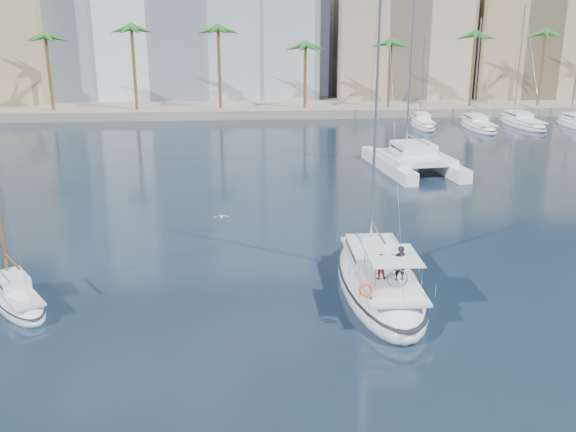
{
  "coord_description": "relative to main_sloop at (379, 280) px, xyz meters",
  "views": [
    {
      "loc": [
        -3.13,
        -32.65,
        13.67
      ],
      "look_at": [
        -0.57,
        1.5,
        2.86
      ],
      "focal_mm": 40.0,
      "sensor_mm": 36.0,
      "label": 1
    }
  ],
  "objects": [
    {
      "name": "quay",
      "position": [
        -3.84,
        63.57,
        0.05
      ],
      "size": [
        120.0,
        14.0,
        1.2
      ],
      "primitive_type": "cube",
      "color": "gray",
      "rests_on": "ground"
    },
    {
      "name": "catamaran",
      "position": [
        8.77,
        26.32,
        0.59
      ],
      "size": [
        7.37,
        12.61,
        17.48
      ],
      "rotation": [
        0.0,
        0.0,
        0.12
      ],
      "color": "white",
      "rests_on": "ground"
    },
    {
      "name": "small_sloop",
      "position": [
        -18.09,
        -0.42,
        -0.18
      ],
      "size": [
        5.07,
        6.34,
        9.02
      ],
      "rotation": [
        0.0,
        0.0,
        0.58
      ],
      "color": "white",
      "rests_on": "ground"
    },
    {
      "name": "moored_yacht_c",
      "position": [
        29.16,
        49.57,
        -0.55
      ],
      "size": [
        3.98,
        12.33,
        15.54
      ],
      "primitive_type": null,
      "rotation": [
        0.0,
        0.0,
        0.03
      ],
      "color": "white",
      "rests_on": "ground"
    },
    {
      "name": "palm_centre",
      "position": [
        -3.84,
        59.57,
        9.73
      ],
      "size": [
        3.6,
        3.6,
        12.3
      ],
      "color": "brown",
      "rests_on": "ground"
    },
    {
      "name": "seagull",
      "position": [
        -8.31,
        9.68,
        0.6
      ],
      "size": [
        1.03,
        0.44,
        0.19
      ],
      "color": "silver",
      "rests_on": "ground"
    },
    {
      "name": "building_tan_right",
      "position": [
        38.16,
        70.57,
        8.45
      ],
      "size": [
        18.0,
        12.0,
        18.0
      ],
      "primitive_type": "cube",
      "color": "tan",
      "rests_on": "ground"
    },
    {
      "name": "main_sloop",
      "position": [
        0.0,
        0.0,
        0.0
      ],
      "size": [
        4.15,
        12.56,
        18.56
      ],
      "rotation": [
        0.0,
        0.0,
        -0.01
      ],
      "color": "white",
      "rests_on": "ground"
    },
    {
      "name": "moored_yacht_b",
      "position": [
        22.66,
        47.57,
        -0.55
      ],
      "size": [
        3.32,
        10.83,
        13.72
      ],
      "primitive_type": null,
      "rotation": [
        0.0,
        0.0,
        -0.02
      ],
      "color": "white",
      "rests_on": "ground"
    },
    {
      "name": "palm_left",
      "position": [
        -37.84,
        59.57,
        9.73
      ],
      "size": [
        3.6,
        3.6,
        12.3
      ],
      "color": "brown",
      "rests_on": "ground"
    },
    {
      "name": "building_beige",
      "position": [
        18.16,
        72.57,
        9.45
      ],
      "size": [
        20.0,
        14.0,
        20.0
      ],
      "primitive_type": "cube",
      "color": "tan",
      "rests_on": "ground"
    },
    {
      "name": "ground",
      "position": [
        -3.84,
        2.57,
        -0.55
      ],
      "size": [
        160.0,
        160.0,
        0.0
      ],
      "primitive_type": "plane",
      "color": "black",
      "rests_on": "ground"
    },
    {
      "name": "building_modern",
      "position": [
        -15.84,
        75.57,
        13.45
      ],
      "size": [
        42.0,
        16.0,
        28.0
      ],
      "primitive_type": "cube",
      "color": "white",
      "rests_on": "ground"
    },
    {
      "name": "moored_yacht_a",
      "position": [
        16.16,
        49.57,
        -0.55
      ],
      "size": [
        3.37,
        9.52,
        11.9
      ],
      "primitive_type": null,
      "rotation": [
        0.0,
        0.0,
        -0.07
      ],
      "color": "white",
      "rests_on": "ground"
    },
    {
      "name": "palm_right",
      "position": [
        30.16,
        59.57,
        9.73
      ],
      "size": [
        3.6,
        3.6,
        12.3
      ],
      "color": "brown",
      "rests_on": "ground"
    }
  ]
}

